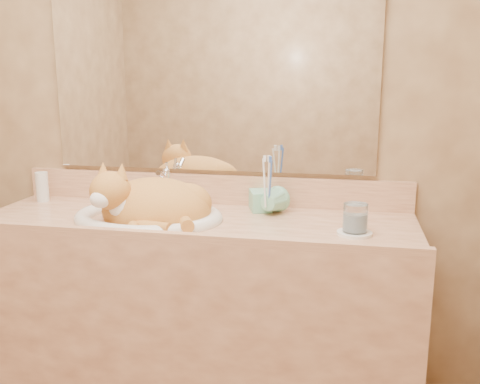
% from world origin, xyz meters
% --- Properties ---
extents(wall_back, '(2.40, 0.02, 2.50)m').
position_xyz_m(wall_back, '(0.00, 1.00, 1.25)').
color(wall_back, brown).
rests_on(wall_back, ground).
extents(vanity_counter, '(1.60, 0.55, 0.85)m').
position_xyz_m(vanity_counter, '(0.00, 0.72, 0.42)').
color(vanity_counter, '#A16848').
rests_on(vanity_counter, floor).
extents(mirror, '(1.30, 0.02, 0.80)m').
position_xyz_m(mirror, '(0.00, 0.99, 1.39)').
color(mirror, white).
rests_on(mirror, wall_back).
extents(sink_basin, '(0.57, 0.48, 0.17)m').
position_xyz_m(sink_basin, '(-0.16, 0.70, 0.93)').
color(sink_basin, white).
rests_on(sink_basin, vanity_counter).
extents(faucet, '(0.04, 0.12, 0.16)m').
position_xyz_m(faucet, '(-0.16, 0.91, 0.93)').
color(faucet, white).
rests_on(faucet, vanity_counter).
extents(cat, '(0.44, 0.37, 0.23)m').
position_xyz_m(cat, '(-0.15, 0.69, 0.92)').
color(cat, '#B86F2A').
rests_on(cat, sink_basin).
extents(soap_dispenser, '(0.10, 0.10, 0.17)m').
position_xyz_m(soap_dispenser, '(0.23, 0.86, 0.94)').
color(soap_dispenser, '#7DC8A2').
rests_on(soap_dispenser, vanity_counter).
extents(toothbrush_cup, '(0.13, 0.13, 0.09)m').
position_xyz_m(toothbrush_cup, '(0.26, 0.82, 0.90)').
color(toothbrush_cup, '#7DC8A2').
rests_on(toothbrush_cup, vanity_counter).
extents(toothbrushes, '(0.04, 0.04, 0.23)m').
position_xyz_m(toothbrushes, '(0.26, 0.82, 0.99)').
color(toothbrushes, silver).
rests_on(toothbrushes, toothbrush_cup).
extents(saucer, '(0.12, 0.12, 0.01)m').
position_xyz_m(saucer, '(0.57, 0.66, 0.85)').
color(saucer, white).
rests_on(saucer, vanity_counter).
extents(water_glass, '(0.08, 0.08, 0.09)m').
position_xyz_m(water_glass, '(0.57, 0.66, 0.91)').
color(water_glass, silver).
rests_on(water_glass, saucer).
extents(lotion_bottle, '(0.05, 0.05, 0.12)m').
position_xyz_m(lotion_bottle, '(-0.70, 0.89, 0.91)').
color(lotion_bottle, silver).
rests_on(lotion_bottle, vanity_counter).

